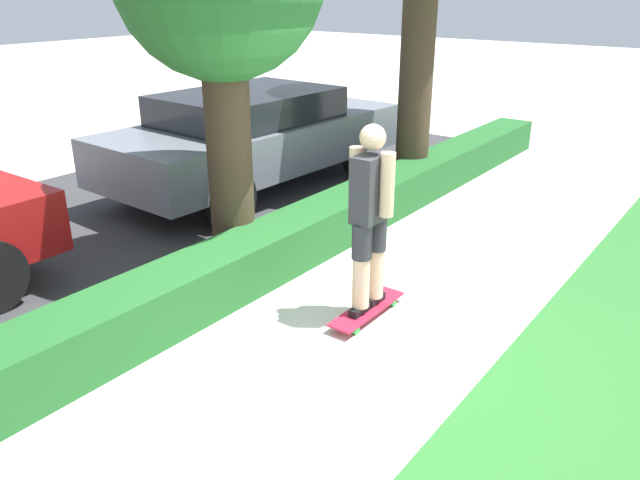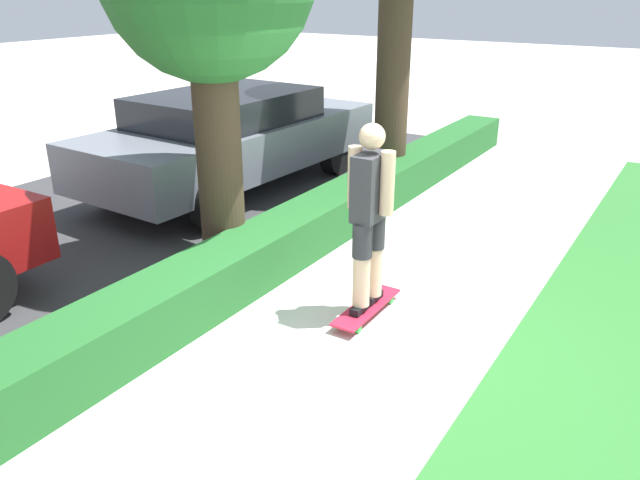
# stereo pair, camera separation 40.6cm
# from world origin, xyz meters

# --- Properties ---
(ground_plane) EXTENTS (60.00, 60.00, 0.00)m
(ground_plane) POSITION_xyz_m (0.00, 0.00, 0.00)
(ground_plane) COLOR beige
(street_asphalt) EXTENTS (15.25, 5.00, 0.01)m
(street_asphalt) POSITION_xyz_m (0.00, 4.20, 0.00)
(street_asphalt) COLOR #38383A
(street_asphalt) RESTS_ON ground_plane
(hedge_row) EXTENTS (15.25, 0.60, 0.51)m
(hedge_row) POSITION_xyz_m (0.00, 1.60, 0.26)
(hedge_row) COLOR #236028
(hedge_row) RESTS_ON ground_plane
(skateboard) EXTENTS (0.95, 0.24, 0.09)m
(skateboard) POSITION_xyz_m (0.45, 0.26, 0.08)
(skateboard) COLOR red
(skateboard) RESTS_ON ground_plane
(skater_person) EXTENTS (0.50, 0.44, 1.71)m
(skater_person) POSITION_xyz_m (0.45, 0.26, 1.01)
(skater_person) COLOR black
(skater_person) RESTS_ON skateboard
(parked_car_middle) EXTENTS (4.84, 2.12, 1.44)m
(parked_car_middle) POSITION_xyz_m (2.82, 3.79, 0.79)
(parked_car_middle) COLOR slate
(parked_car_middle) RESTS_ON ground_plane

